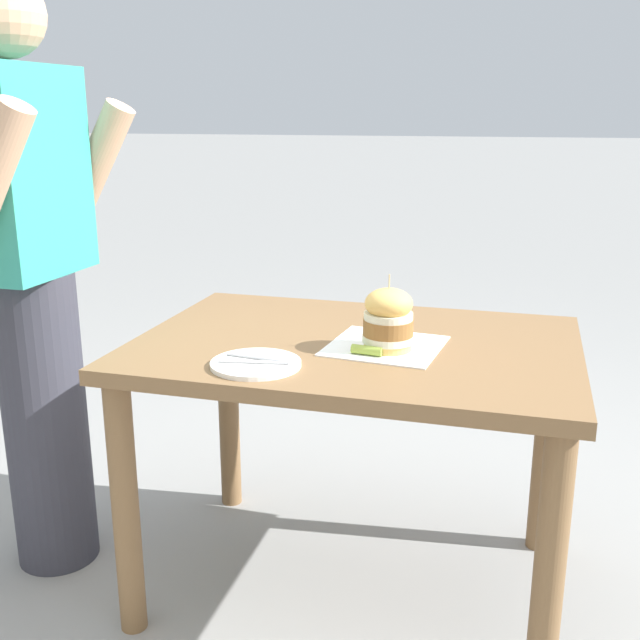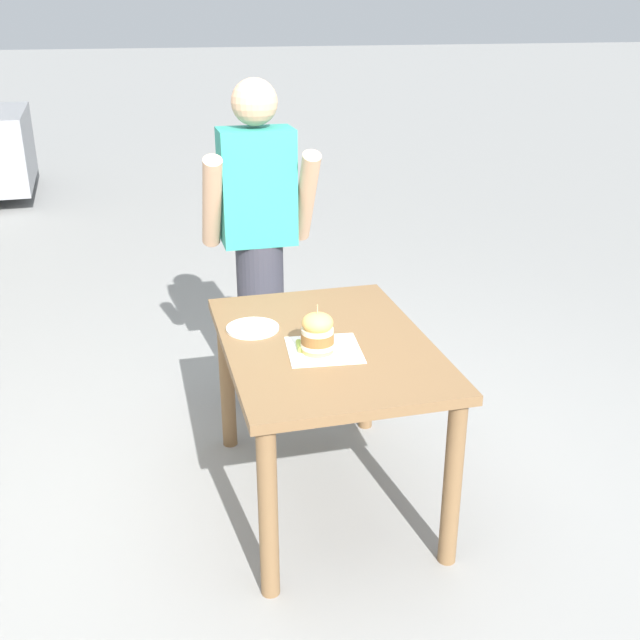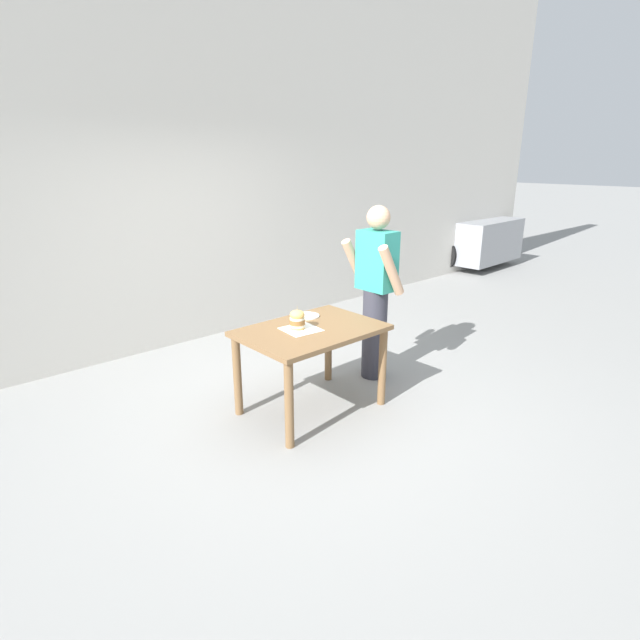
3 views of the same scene
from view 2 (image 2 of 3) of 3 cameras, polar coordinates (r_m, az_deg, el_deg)
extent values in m
plane|color=gray|center=(3.39, 0.43, -13.18)|extent=(80.00, 80.00, 0.00)
cube|color=brown|center=(3.02, 0.47, -1.94)|extent=(0.82, 1.17, 0.04)
cylinder|color=brown|center=(2.71, -3.97, -14.46)|extent=(0.07, 0.07, 0.71)
cylinder|color=brown|center=(2.88, 10.06, -12.19)|extent=(0.07, 0.07, 0.71)
cylinder|color=brown|center=(3.59, -7.10, -4.54)|extent=(0.07, 0.07, 0.71)
cylinder|color=brown|center=(3.72, 3.57, -3.35)|extent=(0.07, 0.07, 0.71)
cube|color=white|center=(2.93, 0.31, -2.28)|extent=(0.31, 0.31, 0.00)
cylinder|color=#E5B25B|center=(2.91, -0.19, -2.23)|extent=(0.12, 0.12, 0.02)
cylinder|color=beige|center=(2.90, -0.19, -1.89)|extent=(0.13, 0.13, 0.02)
cylinder|color=brown|center=(2.89, -0.19, -1.35)|extent=(0.13, 0.13, 0.04)
cylinder|color=beige|center=(2.87, -0.19, -0.81)|extent=(0.12, 0.12, 0.02)
ellipsoid|color=#E5B25B|center=(2.86, -0.19, -0.21)|extent=(0.12, 0.12, 0.08)
cylinder|color=#D1B77F|center=(2.84, -0.20, 0.67)|extent=(0.00, 0.00, 0.05)
cylinder|color=#8EA83D|center=(2.93, -1.56, -1.99)|extent=(0.03, 0.08, 0.02)
cylinder|color=white|center=(3.13, -5.16, -0.63)|extent=(0.22, 0.22, 0.01)
cylinder|color=silver|center=(3.12, -5.43, -0.48)|extent=(0.04, 0.17, 0.01)
cylinder|color=silver|center=(3.12, -4.89, -0.43)|extent=(0.03, 0.17, 0.01)
cylinder|color=#33333D|center=(3.93, -4.47, -0.36)|extent=(0.24, 0.24, 0.90)
cube|color=teal|center=(3.71, -4.81, 10.07)|extent=(0.36, 0.22, 0.56)
sphere|color=tan|center=(3.64, -5.03, 16.22)|extent=(0.22, 0.22, 0.22)
cylinder|color=tan|center=(3.63, -8.24, 8.84)|extent=(0.09, 0.34, 0.50)
cylinder|color=tan|center=(3.71, -1.08, 9.35)|extent=(0.09, 0.34, 0.50)
camera|label=1|loc=(2.60, -40.42, 2.80)|focal=42.00mm
camera|label=3|loc=(3.68, 76.27, 7.68)|focal=28.00mm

